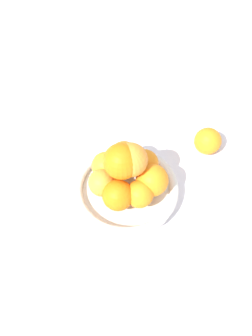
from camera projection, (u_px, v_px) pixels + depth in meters
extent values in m
plane|color=silver|center=(126.00, 194.00, 0.83)|extent=(4.00, 4.00, 0.00)
cylinder|color=silver|center=(126.00, 192.00, 0.82)|extent=(0.25, 0.25, 0.02)
torus|color=silver|center=(126.00, 187.00, 0.80)|extent=(0.26, 0.26, 0.02)
sphere|color=orange|center=(118.00, 195.00, 0.73)|extent=(0.07, 0.07, 0.07)
sphere|color=orange|center=(139.00, 194.00, 0.74)|extent=(0.06, 0.06, 0.06)
sphere|color=orange|center=(152.00, 180.00, 0.75)|extent=(0.08, 0.08, 0.08)
sphere|color=orange|center=(144.00, 163.00, 0.79)|extent=(0.07, 0.07, 0.07)
sphere|color=orange|center=(124.00, 156.00, 0.80)|extent=(0.07, 0.07, 0.07)
sphere|color=orange|center=(106.00, 166.00, 0.78)|extent=(0.07, 0.07, 0.07)
sphere|color=orange|center=(103.00, 183.00, 0.75)|extent=(0.07, 0.07, 0.07)
sphere|color=orange|center=(121.00, 160.00, 0.71)|extent=(0.08, 0.08, 0.08)
sphere|color=orange|center=(131.00, 162.00, 0.71)|extent=(0.08, 0.08, 0.08)
sphere|color=orange|center=(208.00, 141.00, 0.88)|extent=(0.07, 0.07, 0.07)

